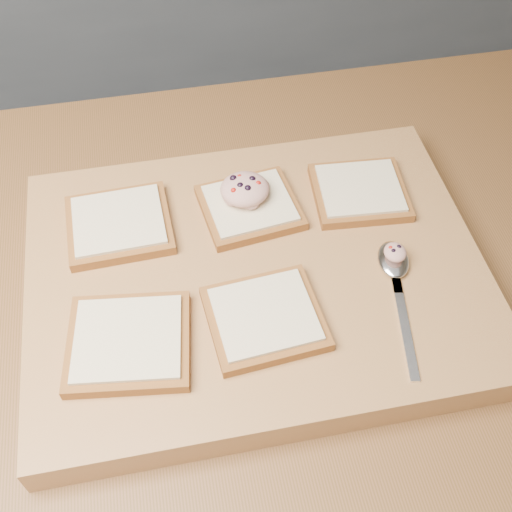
{
  "coord_description": "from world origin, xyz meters",
  "views": [
    {
      "loc": [
        0.08,
        -0.48,
        1.55
      ],
      "look_at": [
        0.17,
        -0.02,
        0.96
      ],
      "focal_mm": 45.0,
      "sensor_mm": 36.0,
      "label": 1
    }
  ],
  "objects": [
    {
      "name": "spoon_salad",
      "position": [
        0.34,
        -0.04,
        0.96
      ],
      "size": [
        0.03,
        0.03,
        0.02
      ],
      "color": "tan",
      "rests_on": "spoon"
    },
    {
      "name": "tuna_salad_dollop",
      "position": [
        0.18,
        0.08,
        0.97
      ],
      "size": [
        0.06,
        0.06,
        0.03
      ],
      "color": "tan",
      "rests_on": "bread_far_center"
    },
    {
      "name": "bread_near_center",
      "position": [
        0.17,
        -0.1,
        0.95
      ],
      "size": [
        0.13,
        0.12,
        0.02
      ],
      "color": "brown",
      "rests_on": "cutting_board"
    },
    {
      "name": "back_counter",
      "position": [
        0.0,
        1.43,
        0.47
      ],
      "size": [
        3.6,
        0.62,
        0.94
      ],
      "color": "slate",
      "rests_on": "ground"
    },
    {
      "name": "bread_far_left",
      "position": [
        0.02,
        0.07,
        0.95
      ],
      "size": [
        0.13,
        0.12,
        0.02
      ],
      "color": "brown",
      "rests_on": "cutting_board"
    },
    {
      "name": "spoon",
      "position": [
        0.33,
        -0.06,
        0.95
      ],
      "size": [
        0.06,
        0.19,
        0.01
      ],
      "color": "silver",
      "rests_on": "cutting_board"
    },
    {
      "name": "bread_far_right",
      "position": [
        0.33,
        0.07,
        0.95
      ],
      "size": [
        0.13,
        0.12,
        0.02
      ],
      "color": "brown",
      "rests_on": "cutting_board"
    },
    {
      "name": "bread_near_left",
      "position": [
        0.02,
        -0.1,
        0.95
      ],
      "size": [
        0.15,
        0.14,
        0.02
      ],
      "color": "brown",
      "rests_on": "cutting_board"
    },
    {
      "name": "cutting_board",
      "position": [
        0.17,
        -0.02,
        0.92
      ],
      "size": [
        0.54,
        0.41,
        0.04
      ],
      "primitive_type": "cube",
      "color": "#A07844",
      "rests_on": "island_counter"
    },
    {
      "name": "island_counter",
      "position": [
        0.0,
        0.0,
        0.45
      ],
      "size": [
        2.0,
        0.8,
        0.9
      ],
      "color": "slate",
      "rests_on": "ground"
    },
    {
      "name": "bread_far_center",
      "position": [
        0.18,
        0.07,
        0.95
      ],
      "size": [
        0.13,
        0.12,
        0.02
      ],
      "color": "brown",
      "rests_on": "cutting_board"
    }
  ]
}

